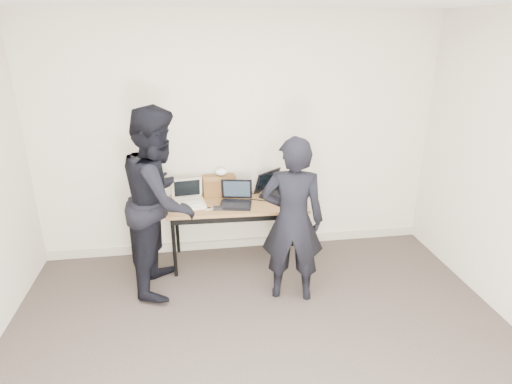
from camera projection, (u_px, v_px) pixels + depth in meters
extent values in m
cube|color=beige|center=(238.00, 138.00, 4.80)|extent=(4.50, 0.05, 2.70)
cube|color=brown|center=(237.00, 204.00, 4.70)|extent=(1.52, 0.70, 0.03)
cylinder|color=black|center=(174.00, 248.00, 4.51)|extent=(0.04, 0.04, 0.68)
cylinder|color=black|center=(302.00, 240.00, 4.66)|extent=(0.04, 0.04, 0.68)
cylinder|color=black|center=(177.00, 226.00, 5.00)|extent=(0.04, 0.04, 0.68)
cylinder|color=black|center=(293.00, 220.00, 5.15)|extent=(0.04, 0.04, 0.68)
cube|color=black|center=(239.00, 219.00, 4.45)|extent=(1.40, 0.06, 0.06)
cube|color=beige|center=(190.00, 204.00, 4.58)|extent=(0.36, 0.31, 0.04)
cube|color=#EEE9CA|center=(190.00, 204.00, 4.55)|extent=(0.28, 0.18, 0.01)
cube|color=beige|center=(187.00, 188.00, 4.67)|extent=(0.33, 0.10, 0.23)
cube|color=black|center=(187.00, 188.00, 4.67)|extent=(0.28, 0.07, 0.18)
cube|color=beige|center=(188.00, 198.00, 4.70)|extent=(0.29, 0.06, 0.02)
cube|color=black|center=(236.00, 205.00, 4.58)|extent=(0.38, 0.31, 0.02)
cube|color=black|center=(235.00, 205.00, 4.54)|extent=(0.30, 0.19, 0.01)
cube|color=black|center=(237.00, 189.00, 4.68)|extent=(0.34, 0.14, 0.24)
cube|color=#26333F|center=(237.00, 189.00, 4.67)|extent=(0.29, 0.11, 0.19)
cube|color=black|center=(237.00, 200.00, 4.69)|extent=(0.30, 0.07, 0.02)
cube|color=black|center=(279.00, 195.00, 4.85)|extent=(0.46, 0.45, 0.02)
cube|color=black|center=(281.00, 195.00, 4.82)|extent=(0.33, 0.31, 0.01)
cube|color=black|center=(267.00, 181.00, 4.91)|extent=(0.35, 0.31, 0.25)
cube|color=black|center=(268.00, 181.00, 4.90)|extent=(0.29, 0.26, 0.20)
cube|color=black|center=(270.00, 191.00, 4.93)|extent=(0.27, 0.23, 0.02)
cube|color=brown|center=(219.00, 186.00, 4.83)|extent=(0.37, 0.19, 0.24)
cube|color=brown|center=(219.00, 179.00, 4.74)|extent=(0.36, 0.10, 0.07)
cube|color=brown|center=(233.00, 186.00, 4.87)|extent=(0.02, 0.10, 0.02)
ellipsoid|color=white|center=(221.00, 172.00, 4.77)|extent=(0.13, 0.10, 0.08)
cube|color=black|center=(290.00, 188.00, 4.92)|extent=(0.24, 0.21, 0.13)
cube|color=black|center=(218.00, 208.00, 4.49)|extent=(0.10, 0.07, 0.03)
cube|color=black|center=(250.00, 194.00, 4.91)|extent=(0.25, 0.04, 0.01)
cube|color=black|center=(198.00, 205.00, 4.61)|extent=(0.26, 0.22, 0.01)
cube|color=black|center=(283.00, 198.00, 4.79)|extent=(0.15, 0.23, 0.01)
cube|color=silver|center=(217.00, 207.00, 4.55)|extent=(0.25, 0.14, 0.01)
cube|color=black|center=(264.00, 201.00, 4.72)|extent=(0.31, 0.15, 0.01)
cube|color=silver|center=(239.00, 206.00, 4.58)|extent=(0.21, 0.15, 0.01)
imported|color=black|center=(292.00, 221.00, 4.01)|extent=(0.67, 0.51, 1.63)
imported|color=black|center=(160.00, 200.00, 4.18)|extent=(0.82, 0.99, 1.86)
cube|color=#B2A993|center=(240.00, 243.00, 5.23)|extent=(4.50, 0.03, 0.10)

